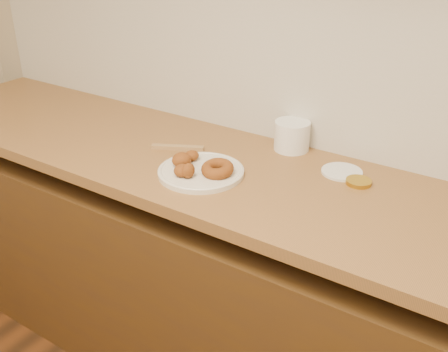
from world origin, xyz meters
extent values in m
cube|color=#C4B392|center=(0.00, 2.00, 1.35)|extent=(4.00, 0.02, 2.70)
cube|color=#4B2F10|center=(0.00, 1.69, 0.39)|extent=(3.60, 0.60, 0.77)
cube|color=#955D31|center=(-0.65, 1.69, 0.88)|extent=(2.30, 0.62, 0.04)
cube|color=beige|center=(0.00, 1.99, 1.20)|extent=(3.60, 0.02, 0.60)
cylinder|color=silver|center=(-0.44, 1.60, 0.91)|extent=(0.27, 0.27, 0.02)
torus|color=brown|center=(-0.38, 1.60, 0.93)|extent=(0.10, 0.11, 0.05)
ellipsoid|color=brown|center=(-0.50, 1.64, 0.93)|extent=(0.06, 0.06, 0.03)
ellipsoid|color=brown|center=(-0.50, 1.58, 0.94)|extent=(0.08, 0.08, 0.05)
ellipsoid|color=brown|center=(-0.46, 1.53, 0.93)|extent=(0.05, 0.06, 0.04)
ellipsoid|color=brown|center=(-0.44, 1.53, 0.94)|extent=(0.04, 0.05, 0.05)
cylinder|color=white|center=(-0.29, 1.93, 0.95)|extent=(0.13, 0.13, 0.10)
cylinder|color=white|center=(-0.07, 1.85, 0.90)|extent=(0.16, 0.16, 0.01)
cylinder|color=#B69026|center=(0.00, 1.81, 0.91)|extent=(0.10, 0.10, 0.01)
cube|color=#9E784A|center=(-0.62, 1.71, 0.91)|extent=(0.17, 0.10, 0.01)
camera|label=1|loc=(0.43, 0.42, 1.64)|focal=42.00mm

